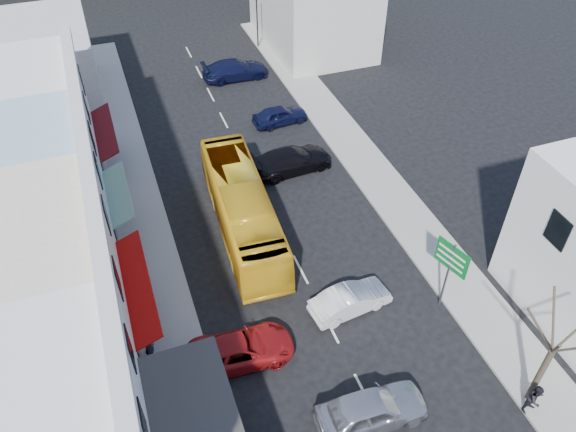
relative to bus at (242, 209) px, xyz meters
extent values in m
plane|color=black|center=(1.99, -8.09, -1.55)|extent=(120.00, 120.00, 0.00)
cube|color=gray|center=(-5.51, 1.91, -1.48)|extent=(3.00, 52.00, 0.15)
cube|color=gray|center=(9.49, 1.91, -1.48)|extent=(3.00, 52.00, 0.15)
cube|color=beige|center=(-10.51, -5.09, 2.45)|extent=(7.00, 8.00, 8.00)
cube|color=#9B0906|center=(-6.41, -5.09, 1.50)|extent=(1.30, 6.80, 0.08)
cube|color=#95B4C3|center=(-10.51, 1.91, 2.45)|extent=(7.00, 6.00, 8.00)
cube|color=#195926|center=(-6.41, 1.91, 1.50)|extent=(1.30, 5.10, 0.08)
cube|color=white|center=(-10.51, 8.41, 2.45)|extent=(7.00, 7.00, 8.00)
cube|color=#530C0F|center=(-6.41, 8.41, 1.50)|extent=(1.30, 5.95, 0.08)
cube|color=#B7B2A8|center=(-10.01, 18.91, 1.45)|extent=(8.00, 10.00, 6.00)
cube|color=#B7B2A8|center=(12.99, 21.91, 1.95)|extent=(8.00, 12.00, 7.00)
imported|color=yellow|center=(0.00, 0.00, 0.00)|extent=(3.20, 11.73, 3.10)
imported|color=#BCBCC1|center=(1.67, -13.20, -0.85)|extent=(4.47, 1.97, 1.40)
imported|color=silver|center=(3.34, -7.46, -0.85)|extent=(4.59, 2.33, 1.40)
imported|color=maroon|center=(-2.57, -8.40, -0.85)|extent=(4.72, 2.22, 1.40)
imported|color=black|center=(4.60, 4.46, -0.85)|extent=(4.64, 2.20, 1.40)
imported|color=black|center=(5.77, 10.09, -0.85)|extent=(4.53, 2.16, 1.40)
imported|color=black|center=(4.61, 17.82, -0.85)|extent=(4.53, 1.91, 1.40)
imported|color=black|center=(-6.51, -7.06, -0.55)|extent=(0.61, 0.71, 1.70)
imported|color=black|center=(8.29, -15.21, -0.55)|extent=(0.76, 0.54, 1.70)
camera|label=1|loc=(-5.73, -23.35, 20.83)|focal=35.00mm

